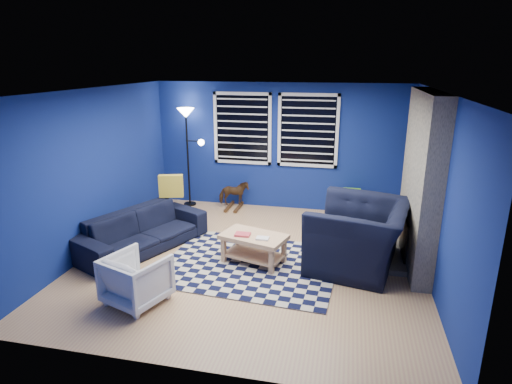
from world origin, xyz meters
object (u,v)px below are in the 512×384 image
(tv, at_px, (414,150))
(coffee_table, at_px, (254,243))
(cabinet, at_px, (351,204))
(floor_lamp, at_px, (187,127))
(armchair_bent, at_px, (137,279))
(rocking_horse, at_px, (234,193))
(armchair_big, at_px, (358,235))
(sofa, at_px, (143,231))

(tv, xyz_separation_m, coffee_table, (-2.39, -2.11, -1.08))
(cabinet, bearing_deg, floor_lamp, -155.37)
(armchair_bent, distance_m, cabinet, 4.52)
(armchair_bent, bearing_deg, cabinet, -104.67)
(rocking_horse, xyz_separation_m, coffee_table, (0.93, -2.33, 0.00))
(armchair_big, distance_m, cabinet, 2.14)
(armchair_big, bearing_deg, tv, 165.97)
(armchair_bent, height_order, coffee_table, armchair_bent)
(sofa, relative_size, armchair_big, 1.44)
(coffee_table, distance_m, cabinet, 2.74)
(armchair_big, bearing_deg, armchair_bent, -47.59)
(coffee_table, bearing_deg, armchair_big, 8.96)
(armchair_bent, bearing_deg, armchair_big, -129.19)
(coffee_table, bearing_deg, rocking_horse, 111.78)
(cabinet, bearing_deg, tv, 10.51)
(sofa, bearing_deg, floor_lamp, 25.51)
(tv, distance_m, sofa, 4.80)
(armchair_bent, height_order, cabinet, armchair_bent)
(rocking_horse, bearing_deg, floor_lamp, 66.49)
(tv, distance_m, armchair_bent, 5.09)
(tv, height_order, floor_lamp, floor_lamp)
(sofa, bearing_deg, cabinet, -30.76)
(tv, xyz_separation_m, cabinet, (-1.00, 0.25, -1.16))
(rocking_horse, xyz_separation_m, floor_lamp, (-0.94, 0.02, 1.32))
(tv, xyz_separation_m, rocking_horse, (-3.33, 0.22, -1.08))
(armchair_big, bearing_deg, sofa, -76.48)
(tv, distance_m, floor_lamp, 4.28)
(rocking_horse, bearing_deg, cabinet, -111.30)
(rocking_horse, bearing_deg, sofa, 135.79)
(armchair_bent, bearing_deg, sofa, -45.99)
(sofa, distance_m, coffee_table, 1.84)
(coffee_table, distance_m, floor_lamp, 3.29)
(tv, relative_size, cabinet, 1.58)
(armchair_bent, bearing_deg, tv, -115.84)
(floor_lamp, bearing_deg, armchair_bent, -79.32)
(tv, distance_m, armchair_big, 2.27)
(coffee_table, bearing_deg, sofa, 176.24)
(tv, height_order, armchair_bent, tv)
(coffee_table, xyz_separation_m, cabinet, (1.39, 2.36, -0.09))
(armchair_bent, xyz_separation_m, cabinet, (2.57, 3.72, -0.08))
(sofa, distance_m, floor_lamp, 2.60)
(rocking_horse, relative_size, coffee_table, 0.56)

